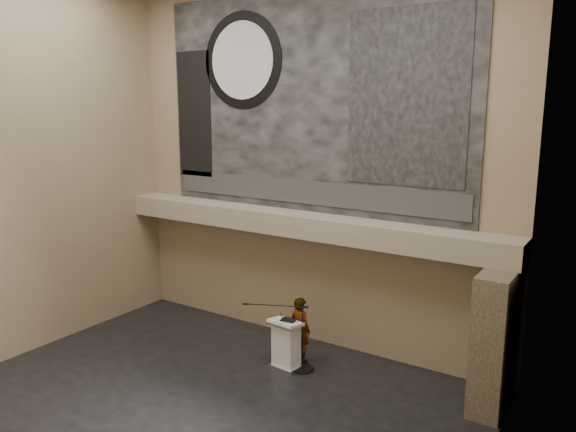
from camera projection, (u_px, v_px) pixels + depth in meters
The scene contains 19 objects.
floor at pixel (196, 409), 10.64m from camera, with size 10.00×10.00×0.00m, color black.
wall_back at pixel (307, 166), 13.07m from camera, with size 10.00×0.02×8.50m, color #8F765A.
wall_left at pixel (22, 169), 12.48m from camera, with size 0.02×8.00×8.50m, color #8F765A.
wall_right at pixel (479, 219), 7.11m from camera, with size 0.02×8.00×8.50m, color #8F765A.
soffit at pixel (297, 224), 13.00m from camera, with size 10.00×0.80×0.50m, color gray.
sprinkler_left at pixel (242, 228), 13.88m from camera, with size 0.04×0.04×0.06m, color #B2893D.
sprinkler_right at pixel (371, 247), 12.00m from camera, with size 0.04×0.04×0.06m, color #B2893D.
banner at pixel (307, 103), 12.76m from camera, with size 8.00×0.05×5.00m, color black.
banner_text_strip at pixel (305, 192), 13.14m from camera, with size 7.76×0.02×0.55m, color #2E2E2E.
banner_clock_rim at pixel (242, 61), 13.50m from camera, with size 2.30×2.30×0.02m, color black.
banner_clock_face at pixel (242, 61), 13.48m from camera, with size 1.84×1.84×0.02m, color silver.
banner_building_print at pixel (406, 98), 11.42m from camera, with size 2.60×0.02×3.60m, color black.
banner_brick_print at pixel (194, 115), 14.62m from camera, with size 1.10×0.02×3.20m, color black.
stone_pier at pixel (495, 341), 10.45m from camera, with size 0.60×1.40×2.70m, color #463A2B.
lectern at pixel (286, 344), 12.18m from camera, with size 0.74×0.56×1.13m.
binder at pixel (288, 320), 12.06m from camera, with size 0.30×0.24×0.04m, color black.
papers at pixel (281, 319), 12.13m from camera, with size 0.23×0.32×0.01m, color white.
speaker_person at pixel (300, 329), 12.49m from camera, with size 0.55×0.36×1.49m, color white.
mic_stand at pixel (300, 359), 12.19m from camera, with size 1.46×0.82×1.55m.
Camera 1 is at (6.78, -7.15, 5.70)m, focal length 35.00 mm.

